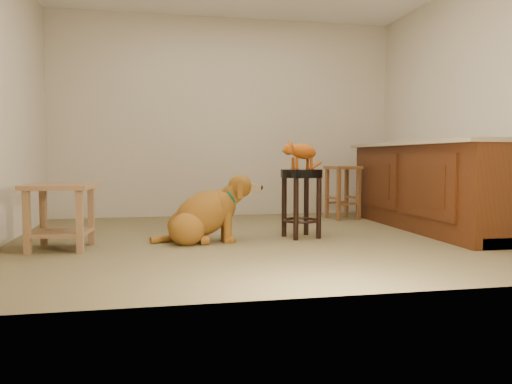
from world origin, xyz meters
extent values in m
cube|color=brown|center=(0.00, 0.00, 0.00)|extent=(4.50, 4.00, 0.01)
cube|color=#BBB096|center=(0.00, 2.00, 1.30)|extent=(4.50, 0.04, 2.60)
cube|color=#BBB096|center=(0.00, -2.00, 1.30)|extent=(4.50, 0.04, 2.60)
cube|color=#BBB096|center=(2.25, 0.00, 1.30)|extent=(0.04, 4.00, 2.60)
cube|color=#421F0B|center=(1.95, 0.30, 0.45)|extent=(0.60, 2.50, 0.90)
cube|color=gray|center=(1.92, 0.30, 0.92)|extent=(0.70, 2.56, 0.04)
cube|color=black|center=(1.99, 0.30, 0.05)|extent=(0.52, 2.50, 0.10)
cube|color=#421F0B|center=(1.64, -0.25, 0.50)|extent=(0.02, 0.90, 0.62)
cube|color=#421F0B|center=(1.64, 0.85, 0.50)|extent=(0.02, 0.90, 0.62)
cube|color=#361809|center=(1.63, -0.25, 0.50)|extent=(0.02, 0.60, 0.40)
cube|color=#361809|center=(1.63, 0.85, 0.50)|extent=(0.02, 0.60, 0.40)
cylinder|color=black|center=(0.54, 0.16, 0.29)|extent=(0.05, 0.05, 0.58)
cylinder|color=black|center=(0.30, 0.11, 0.29)|extent=(0.05, 0.05, 0.58)
cylinder|color=black|center=(0.60, -0.08, 0.29)|extent=(0.05, 0.05, 0.58)
cylinder|color=black|center=(0.35, -0.13, 0.29)|extent=(0.05, 0.05, 0.58)
torus|color=black|center=(0.45, 0.01, 0.17)|extent=(0.40, 0.40, 0.03)
cylinder|color=black|center=(0.45, 0.01, 0.62)|extent=(0.40, 0.40, 0.08)
cube|color=brown|center=(1.49, 1.48, 0.31)|extent=(0.05, 0.05, 0.63)
cube|color=brown|center=(1.20, 1.43, 0.31)|extent=(0.05, 0.05, 0.63)
cube|color=brown|center=(1.54, 1.20, 0.31)|extent=(0.05, 0.05, 0.63)
cube|color=brown|center=(1.25, 1.14, 0.31)|extent=(0.05, 0.05, 0.63)
cube|color=brown|center=(1.37, 1.31, 0.65)|extent=(0.42, 0.42, 0.04)
cube|color=brown|center=(-1.49, -0.01, 0.26)|extent=(0.06, 0.06, 0.51)
cube|color=brown|center=(-1.89, 0.03, 0.26)|extent=(0.06, 0.06, 0.51)
cube|color=brown|center=(-1.53, -0.41, 0.26)|extent=(0.06, 0.06, 0.51)
cube|color=brown|center=(-1.93, -0.38, 0.26)|extent=(0.06, 0.06, 0.51)
cube|color=brown|center=(-1.71, -0.19, 0.53)|extent=(0.58, 0.58, 0.04)
cube|color=brown|center=(-1.71, -0.19, 0.14)|extent=(0.49, 0.49, 0.03)
ellipsoid|color=brown|center=(-0.66, 0.04, 0.14)|extent=(0.33, 0.27, 0.30)
ellipsoid|color=brown|center=(-0.66, -0.20, 0.14)|extent=(0.33, 0.27, 0.30)
cylinder|color=brown|center=(-0.51, 0.06, 0.04)|extent=(0.07, 0.09, 0.09)
cylinder|color=brown|center=(-0.50, -0.21, 0.04)|extent=(0.07, 0.09, 0.09)
ellipsoid|color=brown|center=(-0.50, -0.07, 0.26)|extent=(0.67, 0.36, 0.60)
ellipsoid|color=brown|center=(-0.33, -0.07, 0.33)|extent=(0.25, 0.28, 0.30)
cylinder|color=brown|center=(-0.29, 0.01, 0.18)|extent=(0.08, 0.08, 0.35)
cylinder|color=brown|center=(-0.29, -0.16, 0.18)|extent=(0.08, 0.08, 0.35)
sphere|color=brown|center=(-0.26, 0.01, 0.02)|extent=(0.09, 0.09, 0.09)
sphere|color=brown|center=(-0.26, -0.16, 0.02)|extent=(0.09, 0.09, 0.09)
cylinder|color=brown|center=(-0.25, -0.07, 0.42)|extent=(0.22, 0.16, 0.22)
ellipsoid|color=brown|center=(-0.16, -0.07, 0.51)|extent=(0.22, 0.20, 0.21)
cube|color=tan|center=(-0.04, -0.07, 0.49)|extent=(0.15, 0.08, 0.10)
sphere|color=black|center=(0.03, -0.07, 0.49)|extent=(0.05, 0.05, 0.05)
cube|color=brown|center=(-0.18, 0.03, 0.48)|extent=(0.05, 0.06, 0.16)
cube|color=brown|center=(-0.18, -0.17, 0.48)|extent=(0.05, 0.06, 0.16)
torus|color=#0A543B|center=(-0.25, -0.07, 0.42)|extent=(0.12, 0.20, 0.18)
cylinder|color=#D8BF4C|center=(-0.21, -0.07, 0.35)|extent=(0.01, 0.04, 0.04)
cylinder|color=brown|center=(-0.85, -0.03, 0.03)|extent=(0.28, 0.16, 0.06)
ellipsoid|color=#A94C10|center=(0.46, 0.02, 0.83)|extent=(0.32, 0.20, 0.18)
cylinder|color=#A94C10|center=(0.37, 0.03, 0.72)|extent=(0.03, 0.03, 0.11)
sphere|color=#A94C10|center=(0.37, 0.03, 0.67)|extent=(0.04, 0.04, 0.04)
cylinder|color=#A94C10|center=(0.39, -0.04, 0.72)|extent=(0.03, 0.03, 0.11)
sphere|color=#A94C10|center=(0.39, -0.04, 0.67)|extent=(0.04, 0.04, 0.04)
cylinder|color=#A94C10|center=(0.53, 0.07, 0.72)|extent=(0.03, 0.03, 0.11)
sphere|color=#A94C10|center=(0.53, 0.07, 0.67)|extent=(0.04, 0.04, 0.04)
cylinder|color=#A94C10|center=(0.54, -0.01, 0.72)|extent=(0.03, 0.03, 0.11)
sphere|color=#A94C10|center=(0.54, -0.01, 0.67)|extent=(0.04, 0.04, 0.04)
sphere|color=#A94C10|center=(0.31, -0.02, 0.85)|extent=(0.11, 0.11, 0.11)
sphere|color=#A94C10|center=(0.27, -0.03, 0.84)|extent=(0.04, 0.04, 0.04)
sphere|color=brown|center=(0.25, -0.03, 0.84)|extent=(0.02, 0.02, 0.02)
cone|color=#A94C10|center=(0.32, 0.02, 0.91)|extent=(0.05, 0.05, 0.05)
cone|color=#C66B60|center=(0.31, 0.02, 0.90)|extent=(0.03, 0.03, 0.03)
cone|color=#A94C10|center=(0.33, -0.05, 0.91)|extent=(0.05, 0.05, 0.05)
cone|color=#C66B60|center=(0.33, -0.05, 0.90)|extent=(0.03, 0.03, 0.03)
cylinder|color=#A94C10|center=(0.60, 0.09, 0.69)|extent=(0.20, 0.16, 0.11)
camera|label=1|loc=(-0.91, -4.59, 0.78)|focal=35.00mm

